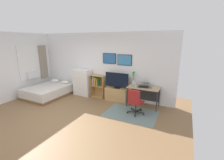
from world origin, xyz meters
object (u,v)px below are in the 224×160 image
(desk, at_px, (144,90))
(office_chair, at_px, (135,101))
(computer_mouse, at_px, (151,88))
(dresser, at_px, (83,82))
(television, at_px, (117,80))
(bed, at_px, (49,91))
(laptop, at_px, (144,85))
(bamboo_vase, at_px, (133,78))
(bookshelf, at_px, (97,84))
(wine_glass, at_px, (135,83))
(tv_stand, at_px, (117,94))

(desk, height_order, office_chair, office_chair)
(computer_mouse, bearing_deg, desk, 157.59)
(dresser, height_order, television, dresser)
(bed, xyz_separation_m, laptop, (4.03, 0.74, 0.58))
(bed, xyz_separation_m, dresser, (1.29, 0.74, 0.35))
(desk, xyz_separation_m, bamboo_vase, (-0.46, 0.12, 0.38))
(bookshelf, distance_m, wine_glass, 1.81)
(bookshelf, height_order, television, television)
(tv_stand, height_order, computer_mouse, computer_mouse)
(laptop, xyz_separation_m, computer_mouse, (0.27, -0.11, -0.05))
(computer_mouse, relative_size, bamboo_vase, 0.21)
(bed, bearing_deg, wine_glass, 9.46)
(laptop, bearing_deg, dresser, 175.58)
(bookshelf, xyz_separation_m, computer_mouse, (2.30, -0.17, 0.20))
(tv_stand, relative_size, computer_mouse, 8.69)
(television, bearing_deg, wine_glass, -11.21)
(office_chair, bearing_deg, bed, -175.93)
(tv_stand, relative_size, television, 0.94)
(tv_stand, xyz_separation_m, computer_mouse, (1.36, -0.12, 0.49))
(tv_stand, distance_m, wine_glass, 1.04)
(dresser, distance_m, computer_mouse, 3.02)
(tv_stand, bearing_deg, computer_mouse, -5.01)
(desk, relative_size, wine_glass, 6.29)
(television, xyz_separation_m, wine_glass, (0.82, -0.16, 0.02))
(bookshelf, xyz_separation_m, office_chair, (1.97, -0.90, -0.10))
(bookshelf, relative_size, laptop, 2.14)
(bookshelf, xyz_separation_m, tv_stand, (0.94, -0.05, -0.29))
(bed, relative_size, tv_stand, 2.13)
(computer_mouse, relative_size, wine_glass, 0.58)
(tv_stand, relative_size, bamboo_vase, 1.79)
(bed, relative_size, laptop, 4.33)
(television, relative_size, laptop, 2.17)
(bamboo_vase, bearing_deg, office_chair, -68.08)
(dresser, xyz_separation_m, television, (1.65, -0.01, 0.27))
(television, bearing_deg, desk, 0.50)
(bed, distance_m, wine_glass, 3.86)
(bed, xyz_separation_m, office_chair, (3.97, -0.09, 0.23))
(office_chair, bearing_deg, television, 146.67)
(wine_glass, bearing_deg, television, 168.79)
(bookshelf, xyz_separation_m, laptop, (2.03, -0.07, 0.25))
(desk, bearing_deg, wine_glass, -148.79)
(bed, bearing_deg, television, 14.81)
(television, distance_m, laptop, 1.09)
(bookshelf, height_order, desk, bookshelf)
(computer_mouse, distance_m, wine_glass, 0.56)
(office_chair, distance_m, laptop, 0.90)
(office_chair, bearing_deg, desk, 90.17)
(bed, distance_m, television, 3.10)
(laptop, xyz_separation_m, bamboo_vase, (-0.44, 0.11, 0.17))
(dresser, bearing_deg, office_chair, -17.23)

